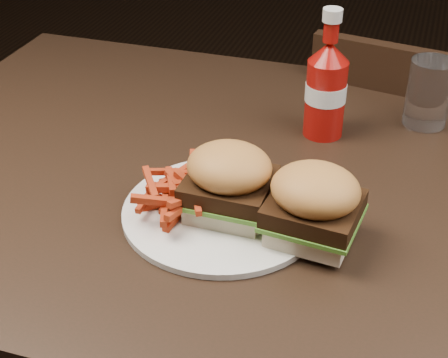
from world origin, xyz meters
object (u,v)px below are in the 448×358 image
(chair_far, at_px, (408,197))
(ketchup_bottle, at_px, (325,99))
(plate, at_px, (222,212))
(tumbler, at_px, (429,93))
(dining_table, at_px, (272,189))

(chair_far, xyz_separation_m, ketchup_bottle, (-0.15, -0.35, 0.38))
(chair_far, height_order, plate, plate)
(plate, distance_m, ketchup_bottle, 0.28)
(chair_far, distance_m, ketchup_bottle, 0.54)
(plate, height_order, ketchup_bottle, ketchup_bottle)
(chair_far, relative_size, tumbler, 3.50)
(plate, distance_m, tumbler, 0.41)
(dining_table, relative_size, tumbler, 11.15)
(dining_table, xyz_separation_m, plate, (-0.04, -0.11, 0.03))
(plate, bearing_deg, ketchup_bottle, 71.82)
(dining_table, bearing_deg, plate, -110.87)
(chair_far, relative_size, plate, 1.45)
(dining_table, relative_size, plate, 4.63)
(ketchup_bottle, bearing_deg, plate, -108.18)
(chair_far, bearing_deg, tumbler, 100.36)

